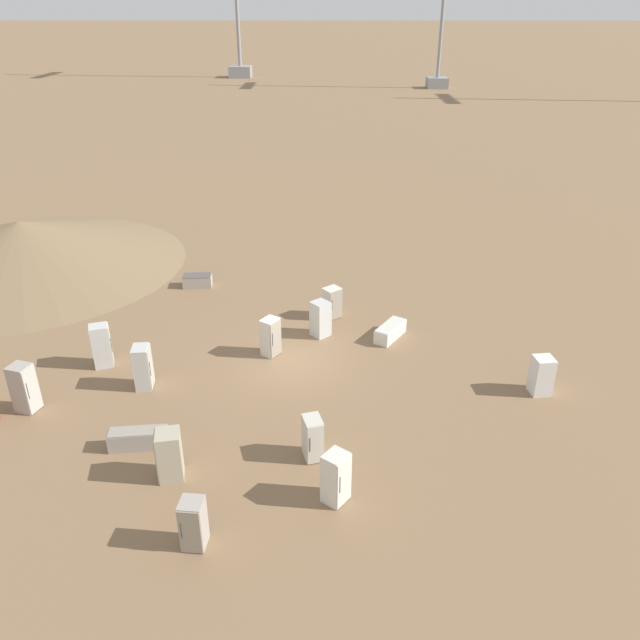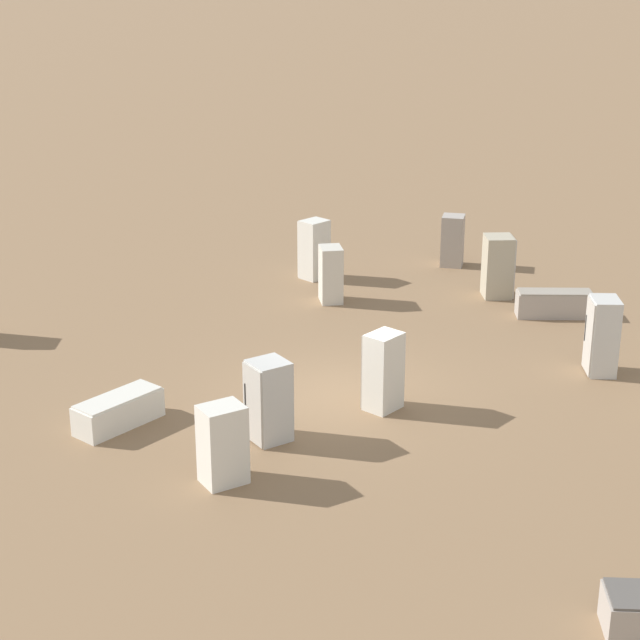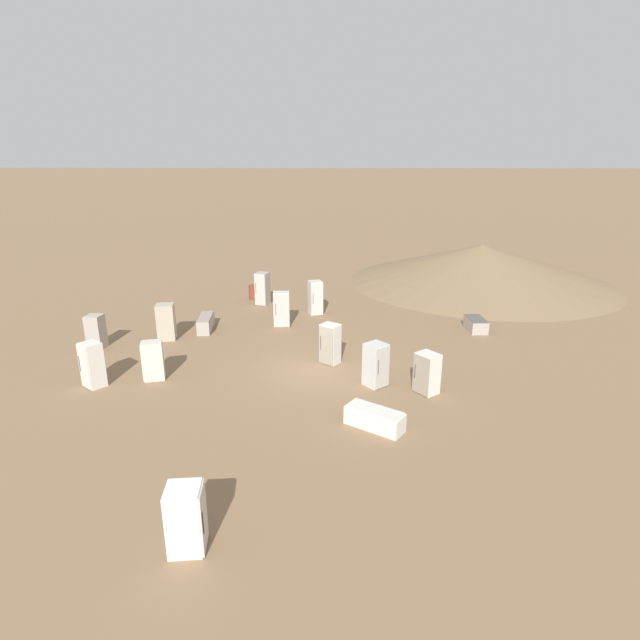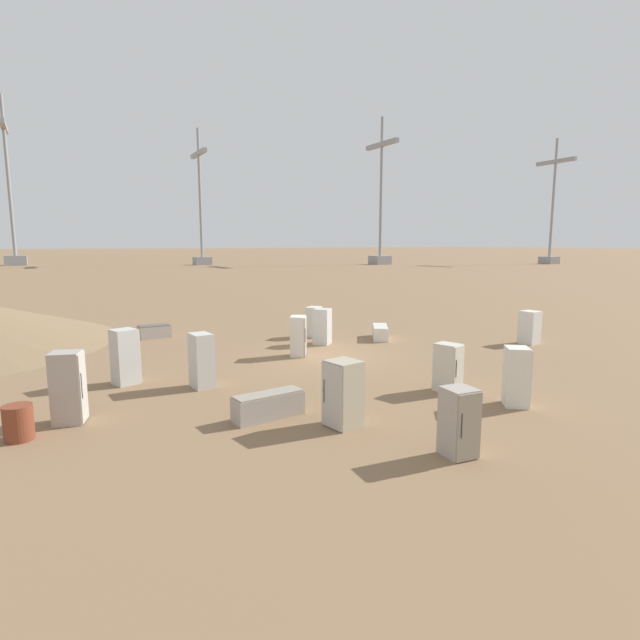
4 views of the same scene
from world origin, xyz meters
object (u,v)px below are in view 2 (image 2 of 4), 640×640
(discarded_fridge_7, at_px, (222,444))
(discarded_fridge_10, at_px, (602,336))
(discarded_fridge_9, at_px, (453,240))
(discarded_fridge_8, at_px, (554,304))
(discarded_fridge_11, at_px, (118,411))
(discarded_fridge_0, at_px, (383,371))
(discarded_fridge_3, at_px, (314,249))
(discarded_fridge_13, at_px, (268,401))
(discarded_fridge_12, at_px, (331,274))
(discarded_fridge_2, at_px, (498,266))

(discarded_fridge_7, height_order, discarded_fridge_10, discarded_fridge_10)
(discarded_fridge_9, height_order, discarded_fridge_10, discarded_fridge_10)
(discarded_fridge_8, bearing_deg, discarded_fridge_11, 123.85)
(discarded_fridge_0, relative_size, discarded_fridge_10, 0.95)
(discarded_fridge_3, bearing_deg, discarded_fridge_7, -142.48)
(discarded_fridge_7, height_order, discarded_fridge_8, discarded_fridge_7)
(discarded_fridge_8, xyz_separation_m, discarded_fridge_9, (-4.17, -2.68, 0.42))
(discarded_fridge_13, bearing_deg, discarded_fridge_12, -42.42)
(discarded_fridge_3, xyz_separation_m, discarded_fridge_8, (2.41, 6.56, -0.50))
(discarded_fridge_3, relative_size, discarded_fridge_13, 1.04)
(discarded_fridge_9, bearing_deg, discarded_fridge_2, -60.22)
(discarded_fridge_0, xyz_separation_m, discarded_fridge_7, (3.52, -2.59, -0.08))
(discarded_fridge_3, height_order, discarded_fridge_12, discarded_fridge_3)
(discarded_fridge_8, distance_m, discarded_fridge_12, 5.87)
(discarded_fridge_7, relative_size, discarded_fridge_12, 0.99)
(discarded_fridge_10, bearing_deg, discarded_fridge_0, 112.82)
(discarded_fridge_8, bearing_deg, discarded_fridge_13, 136.36)
(discarded_fridge_3, height_order, discarded_fridge_13, discarded_fridge_3)
(discarded_fridge_3, distance_m, discarded_fridge_11, 10.47)
(discarded_fridge_3, distance_m, discarded_fridge_10, 9.50)
(discarded_fridge_7, relative_size, discarded_fridge_13, 0.91)
(discarded_fridge_7, bearing_deg, discarded_fridge_12, 47.01)
(discarded_fridge_9, bearing_deg, discarded_fridge_11, -113.29)
(discarded_fridge_2, xyz_separation_m, discarded_fridge_13, (9.38, -4.59, -0.03))
(discarded_fridge_8, bearing_deg, discarded_fridge_10, -175.10)
(discarded_fridge_2, height_order, discarded_fridge_3, discarded_fridge_3)
(discarded_fridge_11, relative_size, discarded_fridge_12, 1.28)
(discarded_fridge_8, relative_size, discarded_fridge_12, 1.31)
(discarded_fridge_13, bearing_deg, discarded_fridge_10, -98.89)
(discarded_fridge_2, bearing_deg, discarded_fridge_8, 34.04)
(discarded_fridge_3, distance_m, discarded_fridge_12, 2.11)
(discarded_fridge_10, xyz_separation_m, discarded_fridge_12, (-4.10, -6.58, -0.12))
(discarded_fridge_8, distance_m, discarded_fridge_13, 9.97)
(discarded_fridge_0, distance_m, discarded_fridge_9, 10.46)
(discarded_fridge_7, distance_m, discarded_fridge_10, 9.46)
(discarded_fridge_12, bearing_deg, discarded_fridge_9, 33.36)
(discarded_fridge_12, xyz_separation_m, discarded_fridge_13, (8.38, -0.17, 0.06))
(discarded_fridge_3, xyz_separation_m, discarded_fridge_13, (10.36, 0.55, -0.03))
(discarded_fridge_11, bearing_deg, discarded_fridge_13, -151.35)
(discarded_fridge_13, bearing_deg, discarded_fridge_11, 44.89)
(discarded_fridge_0, distance_m, discarded_fridge_12, 6.91)
(discarded_fridge_7, bearing_deg, discarded_fridge_2, 26.31)
(discarded_fridge_3, distance_m, discarded_fridge_7, 12.14)
(discarded_fridge_0, bearing_deg, discarded_fridge_11, 140.29)
(discarded_fridge_10, bearing_deg, discarded_fridge_12, 52.31)
(discarded_fridge_10, bearing_deg, discarded_fridge_7, 124.11)
(discarded_fridge_9, height_order, discarded_fridge_12, discarded_fridge_9)
(discarded_fridge_3, relative_size, discarded_fridge_7, 1.14)
(discarded_fridge_10, relative_size, discarded_fridge_13, 1.07)
(discarded_fridge_12, bearing_deg, discarded_fridge_2, -3.63)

